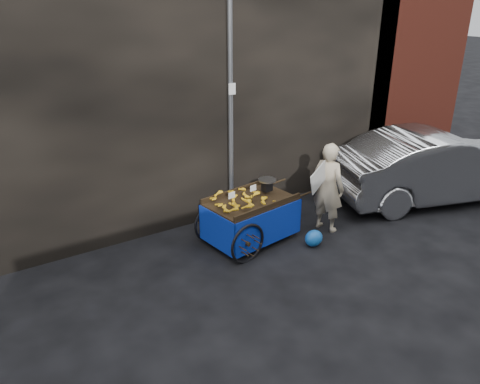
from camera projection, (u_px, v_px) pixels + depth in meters
ground at (259, 257)px, 7.35m from camera, size 80.00×80.00×0.00m
building_wall at (198, 71)px, 8.57m from camera, size 13.50×2.00×5.00m
street_pole at (231, 112)px, 7.72m from camera, size 0.12×0.10×4.00m
banana_cart at (249, 205)px, 7.57m from camera, size 2.04×1.14×1.06m
vendor at (328, 187)px, 7.93m from camera, size 0.85×0.66×1.57m
plastic_bag at (314, 238)px, 7.62m from camera, size 0.31×0.25×0.28m
parked_car at (436, 166)px, 9.18m from camera, size 4.46×2.67×1.39m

